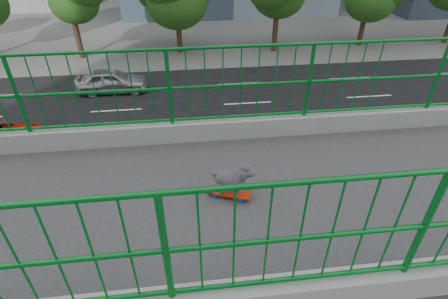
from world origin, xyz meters
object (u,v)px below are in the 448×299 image
Objects in this scene: skateboard at (229,193)px; poodle at (232,178)px; car_1 at (18,175)px; car_0 at (10,231)px; car_4 at (112,81)px.

poodle is at bearing 90.00° from skateboard.
poodle is 13.62m from car_1.
car_1 reaches higher than car_0.
skateboard is 0.25m from poodle.
poodle reaches higher than car_0.
skateboard is at bearing 48.86° from car_0.
car_0 is at bearing 14.56° from car_1.
poodle is at bearing 39.94° from car_1.
poodle is (0.01, 0.03, 0.24)m from skateboard.
poodle is 0.10× the size of car_1.
car_4 is at bearing 172.67° from car_0.
skateboard is 0.11× the size of car_1.
poodle is at bearing 48.92° from car_0.
car_4 is (-9.60, 2.48, -0.01)m from car_1.
car_0 is 0.92× the size of car_1.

